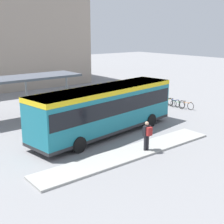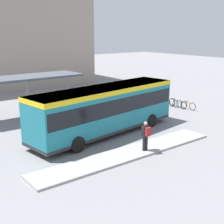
% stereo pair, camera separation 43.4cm
% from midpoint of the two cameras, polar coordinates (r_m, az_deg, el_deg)
% --- Properties ---
extents(ground_plane, '(120.00, 120.00, 0.00)m').
position_cam_midpoint_polar(ground_plane, '(21.23, -1.76, -4.01)').
color(ground_plane, gray).
extents(curb_island, '(11.91, 1.80, 0.12)m').
position_cam_midpoint_polar(curb_island, '(17.85, 2.64, -7.52)').
color(curb_island, '#9E9E99').
rests_on(curb_island, ground_plane).
extents(city_bus, '(11.36, 4.09, 3.21)m').
position_cam_midpoint_polar(city_bus, '(20.71, -1.78, 0.91)').
color(city_bus, '#197284').
rests_on(city_bus, ground_plane).
extents(pedestrian_waiting, '(0.43, 0.45, 1.71)m').
position_cam_midpoint_polar(pedestrian_waiting, '(17.84, 5.76, -4.02)').
color(pedestrian_waiting, '#232328').
rests_on(pedestrian_waiting, curb_island).
extents(bicycle_orange, '(0.48, 1.64, 0.71)m').
position_cam_midpoint_polar(bicycle_orange, '(28.55, 13.00, 1.26)').
color(bicycle_orange, black).
rests_on(bicycle_orange, ground_plane).
extents(bicycle_green, '(0.48, 1.56, 0.67)m').
position_cam_midpoint_polar(bicycle_green, '(28.72, 11.47, 1.39)').
color(bicycle_green, black).
rests_on(bicycle_green, ground_plane).
extents(bicycle_blue, '(0.48, 1.64, 0.71)m').
position_cam_midpoint_polar(bicycle_blue, '(29.37, 10.80, 1.75)').
color(bicycle_blue, black).
rests_on(bicycle_blue, ground_plane).
extents(bicycle_yellow, '(0.48, 1.70, 0.74)m').
position_cam_midpoint_polar(bicycle_yellow, '(29.63, 9.46, 1.95)').
color(bicycle_yellow, black).
rests_on(bicycle_yellow, ground_plane).
extents(station_shelter, '(8.60, 2.98, 3.34)m').
position_cam_midpoint_polar(station_shelter, '(25.38, -16.03, 5.87)').
color(station_shelter, '#4C515B').
rests_on(station_shelter, ground_plane).
extents(potted_planter_near_shelter, '(0.69, 0.69, 1.15)m').
position_cam_midpoint_polar(potted_planter_near_shelter, '(24.24, -11.46, -0.43)').
color(potted_planter_near_shelter, slate).
rests_on(potted_planter_near_shelter, ground_plane).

